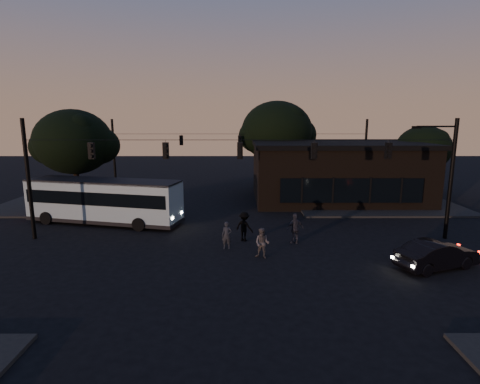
{
  "coord_description": "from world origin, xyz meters",
  "views": [
    {
      "loc": [
        -0.05,
        -18.71,
        7.35
      ],
      "look_at": [
        0.0,
        4.0,
        3.0
      ],
      "focal_mm": 28.0,
      "sensor_mm": 36.0,
      "label": 1
    }
  ],
  "objects_px": {
    "bus": "(104,199)",
    "car": "(437,255)",
    "pedestrian_c": "(295,229)",
    "pedestrian_a": "(227,235)",
    "pedestrian_b": "(262,243)",
    "building": "(336,171)",
    "pedestrian_d": "(244,226)"
  },
  "relations": [
    {
      "from": "car",
      "to": "pedestrian_c",
      "type": "height_order",
      "value": "pedestrian_c"
    },
    {
      "from": "pedestrian_b",
      "to": "pedestrian_c",
      "type": "xyz_separation_m",
      "value": [
        2.14,
        2.44,
        0.1
      ]
    },
    {
      "from": "bus",
      "to": "pedestrian_c",
      "type": "xyz_separation_m",
      "value": [
        13.14,
        -4.62,
        -0.86
      ]
    },
    {
      "from": "car",
      "to": "pedestrian_c",
      "type": "distance_m",
      "value": 7.64
    },
    {
      "from": "car",
      "to": "pedestrian_d",
      "type": "height_order",
      "value": "pedestrian_d"
    },
    {
      "from": "pedestrian_c",
      "to": "pedestrian_d",
      "type": "bearing_deg",
      "value": -29.03
    },
    {
      "from": "building",
      "to": "pedestrian_d",
      "type": "bearing_deg",
      "value": -125.1
    },
    {
      "from": "car",
      "to": "pedestrian_b",
      "type": "bearing_deg",
      "value": 59.77
    },
    {
      "from": "building",
      "to": "pedestrian_d",
      "type": "distance_m",
      "value": 15.29
    },
    {
      "from": "pedestrian_a",
      "to": "pedestrian_b",
      "type": "height_order",
      "value": "pedestrian_b"
    },
    {
      "from": "building",
      "to": "car",
      "type": "bearing_deg",
      "value": -86.93
    },
    {
      "from": "pedestrian_b",
      "to": "pedestrian_c",
      "type": "height_order",
      "value": "pedestrian_c"
    },
    {
      "from": "pedestrian_b",
      "to": "pedestrian_c",
      "type": "bearing_deg",
      "value": 71.95
    },
    {
      "from": "car",
      "to": "pedestrian_a",
      "type": "xyz_separation_m",
      "value": [
        -10.68,
        2.98,
        0.09
      ]
    },
    {
      "from": "building",
      "to": "pedestrian_a",
      "type": "bearing_deg",
      "value": -125.18
    },
    {
      "from": "pedestrian_d",
      "to": "pedestrian_b",
      "type": "bearing_deg",
      "value": 141.61
    },
    {
      "from": "car",
      "to": "pedestrian_b",
      "type": "relative_size",
      "value": 2.6
    },
    {
      "from": "pedestrian_c",
      "to": "pedestrian_b",
      "type": "bearing_deg",
      "value": 29.28
    },
    {
      "from": "pedestrian_a",
      "to": "building",
      "type": "bearing_deg",
      "value": 61.03
    },
    {
      "from": "bus",
      "to": "pedestrian_b",
      "type": "distance_m",
      "value": 13.11
    },
    {
      "from": "pedestrian_d",
      "to": "pedestrian_c",
      "type": "bearing_deg",
      "value": -155.32
    },
    {
      "from": "bus",
      "to": "car",
      "type": "xyz_separation_m",
      "value": [
        19.71,
        -8.52,
        -1.07
      ]
    },
    {
      "from": "car",
      "to": "pedestrian_d",
      "type": "bearing_deg",
      "value": 44.67
    },
    {
      "from": "bus",
      "to": "pedestrian_a",
      "type": "xyz_separation_m",
      "value": [
        9.04,
        -5.55,
        -0.99
      ]
    },
    {
      "from": "car",
      "to": "pedestrian_c",
      "type": "bearing_deg",
      "value": 38.59
    },
    {
      "from": "pedestrian_d",
      "to": "bus",
      "type": "bearing_deg",
      "value": 12.04
    },
    {
      "from": "bus",
      "to": "pedestrian_c",
      "type": "relative_size",
      "value": 6.23
    },
    {
      "from": "car",
      "to": "bus",
      "type": "bearing_deg",
      "value": 45.91
    },
    {
      "from": "pedestrian_b",
      "to": "pedestrian_d",
      "type": "relative_size",
      "value": 0.91
    },
    {
      "from": "bus",
      "to": "car",
      "type": "distance_m",
      "value": 21.5
    },
    {
      "from": "pedestrian_b",
      "to": "building",
      "type": "bearing_deg",
      "value": 86.28
    },
    {
      "from": "bus",
      "to": "pedestrian_b",
      "type": "bearing_deg",
      "value": -19.21
    }
  ]
}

